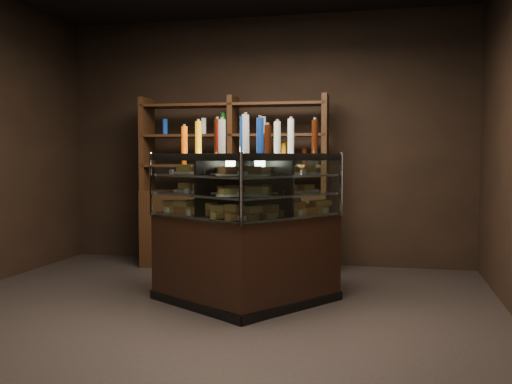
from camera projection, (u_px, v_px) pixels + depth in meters
ground at (199, 318)px, 4.64m from camera, size 5.00×5.00×0.00m
room_shell at (197, 77)px, 4.52m from camera, size 5.02×5.02×3.01m
display_case at (245, 254)px, 5.00m from camera, size 1.73×1.37×1.35m
food_display at (245, 190)px, 4.96m from camera, size 1.38×1.03×0.42m
bottles_top at (245, 137)px, 4.94m from camera, size 1.22×0.89×0.30m
potted_conifer at (315, 243)px, 5.76m from camera, size 0.35×0.35×0.76m
back_shelving at (233, 216)px, 6.66m from camera, size 2.20×0.49×2.00m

